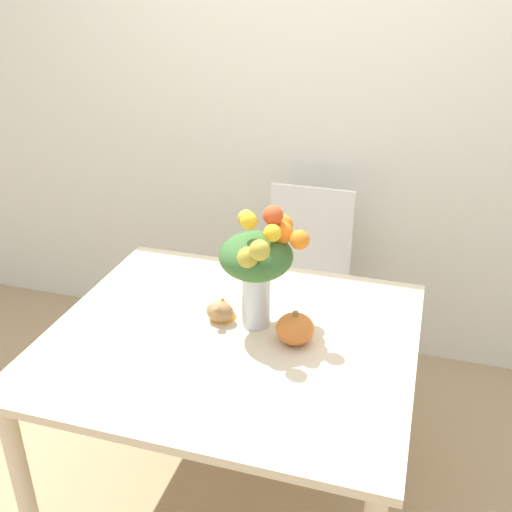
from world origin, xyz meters
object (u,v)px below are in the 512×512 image
at_px(flower_vase, 259,260).
at_px(dining_chair_near_window, 303,287).
at_px(pumpkin, 295,329).
at_px(turkey_figurine, 221,309).

distance_m(flower_vase, dining_chair_near_window, 0.94).
distance_m(pumpkin, turkey_figurine, 0.29).
bearing_deg(dining_chair_near_window, turkey_figurine, -98.48).
relative_size(flower_vase, dining_chair_near_window, 0.46).
xyz_separation_m(pumpkin, dining_chair_near_window, (-0.15, 0.85, -0.33)).
xyz_separation_m(flower_vase, dining_chair_near_window, (-0.01, 0.78, -0.53)).
relative_size(flower_vase, turkey_figurine, 3.33).
height_order(flower_vase, pumpkin, flower_vase).
bearing_deg(flower_vase, dining_chair_near_window, 90.66).
relative_size(pumpkin, turkey_figurine, 0.97).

